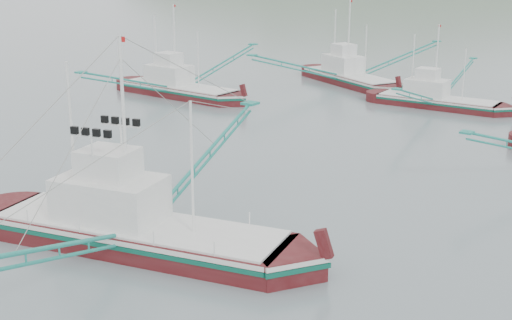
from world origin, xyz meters
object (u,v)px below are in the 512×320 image
Objects in this scene: main_boat at (134,208)px; bg_boat_left at (178,83)px; bg_boat_far at (436,95)px; bg_boat_extra at (350,66)px.

main_boat is 1.13× the size of bg_boat_left.
bg_boat_extra reaches higher than bg_boat_far.
bg_boat_left is (-25.90, 32.21, -0.77)m from main_boat.
main_boat reaches higher than bg_boat_far.
main_boat reaches higher than bg_boat_extra.
bg_boat_extra is (-14.19, 49.44, -0.04)m from main_boat.
bg_boat_far is 14.85m from bg_boat_extra.
bg_boat_left is at bearing -159.20° from bg_boat_far.
bg_boat_extra is (-13.39, 6.35, 0.95)m from bg_boat_far.
bg_boat_extra is at bearing 93.02° from main_boat.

